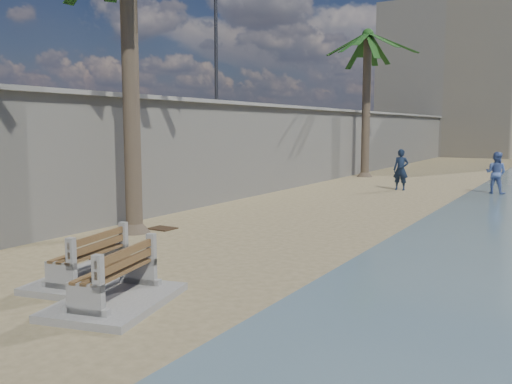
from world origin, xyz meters
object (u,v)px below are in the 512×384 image
at_px(bench_near, 115,280).
at_px(palm_back, 368,37).
at_px(person_a, 401,167).
at_px(bench_far, 90,261).
at_px(person_b, 496,171).

relative_size(bench_near, palm_back, 0.28).
bearing_deg(person_a, bench_far, -93.95).
height_order(bench_far, palm_back, palm_back).
bearing_deg(bench_far, person_b, 75.94).
relative_size(palm_back, person_b, 4.49).
xyz_separation_m(palm_back, person_b, (7.11, -4.49, -6.47)).
xyz_separation_m(person_a, person_b, (3.65, 0.71, -0.07)).
distance_m(bench_near, palm_back, 23.80).
bearing_deg(person_b, person_a, 23.00).
bearing_deg(palm_back, person_a, -56.44).
distance_m(person_a, person_b, 3.72).
bearing_deg(person_a, bench_near, -89.66).
bearing_deg(bench_near, person_a, 91.99).
height_order(person_a, person_b, person_a).
bearing_deg(bench_far, palm_back, 97.31).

